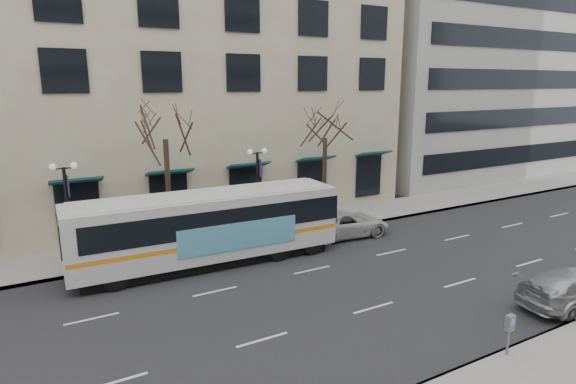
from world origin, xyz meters
TOP-DOWN VIEW (x-y plane):
  - ground at (0.00, 0.00)m, footprint 160.00×160.00m
  - sidewalk_far at (5.00, 9.00)m, footprint 80.00×4.00m
  - building_hotel at (-2.00, 21.00)m, footprint 40.00×20.00m
  - tree_far_mid at (0.00, 8.80)m, footprint 3.60×3.60m
  - tree_far_right at (10.00, 8.80)m, footprint 3.60×3.60m
  - lamp_post_left at (-4.99, 8.20)m, footprint 1.22×0.45m
  - lamp_post_right at (5.01, 8.20)m, footprint 1.22×0.45m
  - city_bus at (1.06, 5.60)m, footprint 13.32×3.38m
  - white_pickup at (9.49, 5.83)m, footprint 5.56×2.89m
  - pay_station at (6.45, -7.30)m, footprint 0.31×0.21m

SIDE VIEW (x-z plane):
  - ground at x=0.00m, z-range 0.00..0.00m
  - sidewalk_far at x=5.00m, z-range 0.00..0.15m
  - white_pickup at x=9.49m, z-range 0.00..1.50m
  - pay_station at x=6.45m, z-range 0.46..1.85m
  - city_bus at x=1.06m, z-range 0.17..3.75m
  - lamp_post_left at x=-4.99m, z-range 0.34..5.55m
  - lamp_post_right at x=5.01m, z-range 0.34..5.55m
  - tree_far_right at x=10.00m, z-range 2.39..10.45m
  - tree_far_mid at x=0.00m, z-range 2.63..11.18m
  - building_hotel at x=-2.00m, z-range 0.00..24.00m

